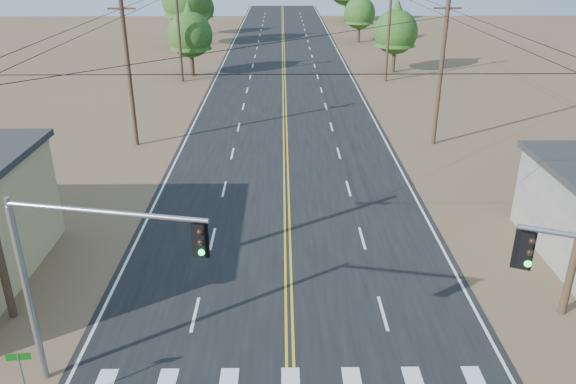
{
  "coord_description": "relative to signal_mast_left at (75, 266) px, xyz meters",
  "views": [
    {
      "loc": [
        -0.24,
        -5.74,
        12.97
      ],
      "look_at": [
        -0.0,
        15.67,
        3.5
      ],
      "focal_mm": 35.0,
      "sensor_mm": 36.0,
      "label": 1
    }
  ],
  "objects": [
    {
      "name": "road",
      "position": [
        6.26,
        21.68,
        -4.41
      ],
      "size": [
        15.0,
        200.0,
        0.02
      ],
      "primitive_type": "cube",
      "color": "black",
      "rests_on": "ground"
    },
    {
      "name": "utility_pole_left_mid",
      "position": [
        -4.24,
        23.68,
        0.7
      ],
      "size": [
        1.8,
        0.3,
        10.0
      ],
      "color": "#4C3826",
      "rests_on": "ground"
    },
    {
      "name": "utility_pole_left_far",
      "position": [
        -4.24,
        43.68,
        0.7
      ],
      "size": [
        1.8,
        0.3,
        10.0
      ],
      "color": "#4C3826",
      "rests_on": "ground"
    },
    {
      "name": "utility_pole_right_mid",
      "position": [
        16.76,
        23.68,
        0.7
      ],
      "size": [
        1.8,
        0.3,
        10.0
      ],
      "color": "#4C3826",
      "rests_on": "ground"
    },
    {
      "name": "utility_pole_right_far",
      "position": [
        16.76,
        43.68,
        0.7
      ],
      "size": [
        1.8,
        0.3,
        10.0
      ],
      "color": "#4C3826",
      "rests_on": "ground"
    },
    {
      "name": "signal_mast_left",
      "position": [
        0.0,
        0.0,
        0.0
      ],
      "size": [
        5.93,
        1.49,
        6.46
      ],
      "rotation": [
        0.0,
        0.0,
        -0.2
      ],
      "color": "gray",
      "rests_on": "ground"
    },
    {
      "name": "street_sign",
      "position": [
        -1.54,
        -1.27,
        -2.86
      ],
      "size": [
        0.69,
        0.1,
        2.32
      ],
      "rotation": [
        0.0,
        0.0,
        0.1
      ],
      "color": "gray",
      "rests_on": "ground"
    },
    {
      "name": "tree_left_near",
      "position": [
        -3.57,
        46.5,
        0.37
      ],
      "size": [
        4.7,
        4.7,
        7.83
      ],
      "color": "#3F2D1E",
      "rests_on": "ground"
    },
    {
      "name": "tree_left_far",
      "position": [
        -6.54,
        76.86,
        0.02
      ],
      "size": [
        4.36,
        4.36,
        7.27
      ],
      "color": "#3F2D1E",
      "rests_on": "ground"
    },
    {
      "name": "tree_right_near",
      "position": [
        18.35,
        48.12,
        0.38
      ],
      "size": [
        4.71,
        4.71,
        7.85
      ],
      "color": "#3F2D1E",
      "rests_on": "ground"
    },
    {
      "name": "tree_right_mid",
      "position": [
        17.13,
        68.8,
        0.09
      ],
      "size": [
        4.43,
        4.43,
        7.38
      ],
      "color": "#3F2D1E",
      "rests_on": "ground"
    }
  ]
}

